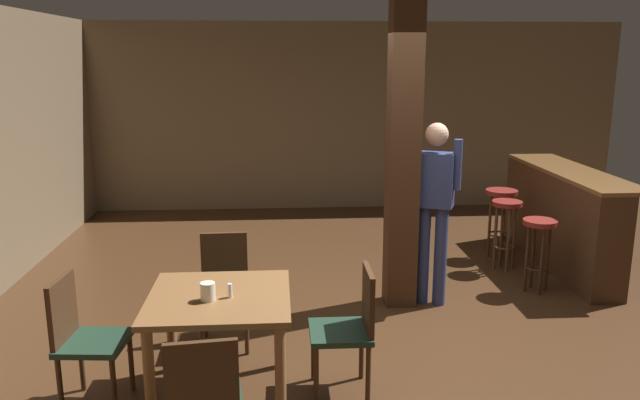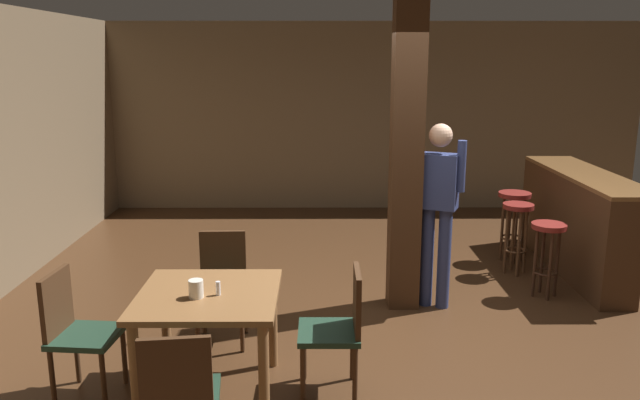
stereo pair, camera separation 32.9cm
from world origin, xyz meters
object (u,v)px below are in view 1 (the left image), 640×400
at_px(standing_person, 434,201).
at_px(bar_stool_near, 539,239).
at_px(dining_table, 220,313).
at_px(napkin_cup, 208,292).
at_px(salt_shaker, 230,291).
at_px(bar_stool_mid, 506,220).
at_px(bar_counter, 560,217).
at_px(chair_east, 351,324).
at_px(chair_south, 203,400).
at_px(bar_stool_far, 501,207).
at_px(chair_west, 82,335).
at_px(chair_north, 224,283).

distance_m(standing_person, bar_stool_near, 1.23).
height_order(dining_table, napkin_cup, napkin_cup).
height_order(salt_shaker, bar_stool_near, salt_shaker).
bearing_deg(bar_stool_mid, bar_counter, 8.84).
bearing_deg(bar_counter, chair_east, -136.03).
distance_m(chair_south, bar_stool_mid, 4.42).
bearing_deg(bar_stool_far, standing_person, -130.29).
distance_m(salt_shaker, bar_stool_far, 4.13).
relative_size(chair_west, chair_south, 1.00).
bearing_deg(chair_north, chair_west, -133.94).
bearing_deg(salt_shaker, chair_south, -96.07).
relative_size(napkin_cup, bar_stool_near, 0.16).
xyz_separation_m(napkin_cup, standing_person, (1.90, 1.64, 0.19)).
bearing_deg(chair_south, bar_stool_far, 51.77).
bearing_deg(dining_table, chair_east, 0.90).
height_order(chair_east, bar_counter, bar_counter).
relative_size(chair_east, bar_stool_mid, 1.15).
bearing_deg(standing_person, bar_counter, 30.53).
height_order(salt_shaker, standing_person, standing_person).
relative_size(salt_shaker, standing_person, 0.06).
height_order(chair_north, bar_stool_far, chair_north).
relative_size(dining_table, bar_stool_mid, 1.22).
distance_m(chair_west, bar_stool_near, 4.27).
relative_size(chair_west, standing_person, 0.52).
height_order(salt_shaker, bar_stool_mid, salt_shaker).
xyz_separation_m(chair_south, bar_counter, (3.54, 3.45, 0.05)).
height_order(chair_west, salt_shaker, chair_west).
height_order(chair_east, bar_stool_far, chair_east).
height_order(salt_shaker, bar_counter, bar_counter).
height_order(dining_table, chair_south, chair_south).
bearing_deg(napkin_cup, dining_table, 53.43).
relative_size(napkin_cup, salt_shaker, 1.26).
distance_m(chair_north, bar_stool_far, 3.63).
relative_size(chair_north, chair_west, 1.00).
height_order(chair_east, chair_north, same).
height_order(standing_person, bar_stool_far, standing_person).
xyz_separation_m(chair_south, bar_stool_far, (2.98, 3.79, 0.10)).
relative_size(standing_person, bar_counter, 0.74).
bearing_deg(bar_stool_far, dining_table, -135.72).
xyz_separation_m(chair_east, chair_north, (-0.93, 0.85, 0.00)).
bearing_deg(bar_stool_mid, bar_stool_near, -82.47).
relative_size(chair_east, standing_person, 0.52).
relative_size(chair_north, napkin_cup, 7.36).
height_order(chair_north, bar_counter, bar_counter).
bearing_deg(chair_west, dining_table, 1.77).
distance_m(dining_table, bar_stool_mid, 3.78).
bearing_deg(napkin_cup, bar_stool_mid, 40.84).
distance_m(dining_table, bar_counter, 4.35).
distance_m(bar_stool_mid, bar_stool_far, 0.46).
bearing_deg(bar_stool_far, chair_east, -125.80).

